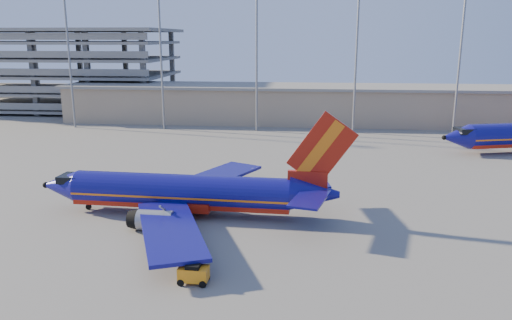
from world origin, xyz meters
name	(u,v)px	position (x,y,z in m)	size (l,w,h in m)	color
ground	(259,200)	(0.00, 0.00, 0.00)	(220.00, 220.00, 0.00)	slate
terminal_building	(327,104)	(10.00, 58.00, 4.32)	(122.00, 16.00, 8.50)	gray
parking_garage	(59,66)	(-62.00, 74.05, 11.73)	(62.00, 32.00, 21.40)	slate
light_mast_row	(306,46)	(5.00, 46.00, 17.55)	(101.60, 1.60, 28.65)	gray
aircraft_main	(189,193)	(-7.13, -5.88, 2.54)	(35.11, 33.76, 11.89)	navy
baggage_tug	(194,273)	(-3.05, -21.46, 0.89)	(2.43, 1.53, 1.71)	orange
luggage_pile	(185,249)	(-5.25, -15.52, 0.24)	(2.66, 2.60, 0.54)	black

